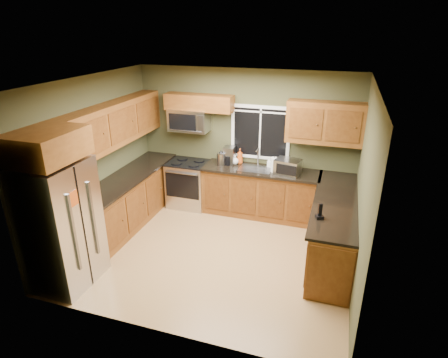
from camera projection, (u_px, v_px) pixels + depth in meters
The scene contains 29 objects.
floor at pixel (215, 252), 6.07m from camera, with size 4.20×4.20×0.00m, color #9F7546.
ceiling at pixel (213, 82), 5.04m from camera, with size 4.20×4.20×0.00m, color white.
back_wall at pixel (245, 141), 7.14m from camera, with size 4.20×4.20×0.00m, color #404025.
front_wall at pixel (158, 235), 3.97m from camera, with size 4.20×4.20×0.00m, color #404025.
left_wall at pixel (93, 160), 6.15m from camera, with size 3.60×3.60×0.00m, color #404025.
right_wall at pixel (363, 193), 4.96m from camera, with size 3.60×3.60×0.00m, color #404025.
window at pixel (260, 133), 6.96m from camera, with size 1.12×0.03×1.02m.
base_cabinets_left at pixel (130, 200), 6.82m from camera, with size 0.60×2.65×0.90m, color brown.
countertop_left at pixel (128, 176), 6.64m from camera, with size 0.65×2.65×0.04m, color black.
base_cabinets_back at pixel (261, 193), 7.10m from camera, with size 2.17×0.60×0.90m, color brown.
countertop_back at pixel (261, 171), 6.90m from camera, with size 2.17×0.65×0.04m, color black.
base_cabinets_peninsula at pixel (334, 229), 5.87m from camera, with size 0.60×2.52×0.90m.
countertop_peninsula at pixel (336, 201), 5.70m from camera, with size 0.65×2.50×0.04m, color black.
upper_cabinets_left at pixel (115, 124), 6.32m from camera, with size 0.33×2.65×0.72m, color brown.
upper_cabinets_back_left at pixel (199, 102), 6.95m from camera, with size 1.30×0.33×0.30m, color brown.
upper_cabinets_back_right at pixel (325, 123), 6.39m from camera, with size 1.30×0.33×0.72m, color brown.
upper_cabinet_over_fridge at pixel (46, 145), 4.64m from camera, with size 0.72×0.90×0.38m, color brown.
refrigerator at pixel (62, 225), 5.07m from camera, with size 0.74×0.90×1.80m.
range at pixel (189, 184), 7.48m from camera, with size 0.76×0.69×0.94m.
microwave at pixel (189, 120), 7.12m from camera, with size 0.76×0.41×0.42m.
sink at pixel (256, 168), 6.94m from camera, with size 0.60×0.42×0.36m.
toaster_oven at pixel (288, 167), 6.64m from camera, with size 0.48×0.41×0.27m.
coffee_maker at pixel (229, 156), 7.12m from camera, with size 0.21×0.28×0.33m.
kettle at pixel (221, 158), 7.07m from camera, with size 0.21×0.21×0.29m.
paper_towel_roll at pixel (274, 165), 6.74m from camera, with size 0.14×0.14×0.30m.
soap_bottle_a at pixel (240, 156), 7.14m from camera, with size 0.11×0.11×0.29m, color #C64B12.
soap_bottle_b at pixel (270, 162), 6.99m from camera, with size 0.08×0.08×0.18m, color white.
soap_bottle_c at pixel (235, 160), 7.12m from camera, with size 0.14×0.14×0.18m, color white.
cordless_phone at pixel (320, 214), 5.14m from camera, with size 0.13×0.13×0.22m.
Camera 1 is at (1.72, -4.86, 3.43)m, focal length 30.00 mm.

